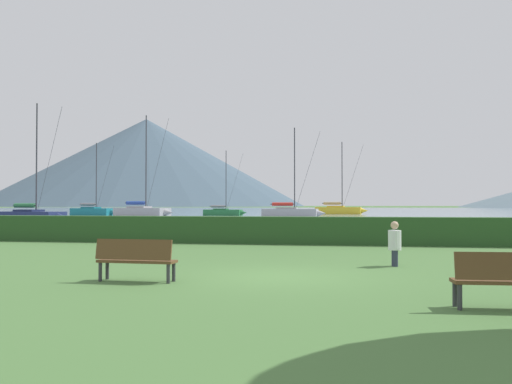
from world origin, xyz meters
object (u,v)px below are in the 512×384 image
object	(u,v)px
sailboat_slip_1	(143,211)
park_bench_under_tree	(502,277)
sailboat_slip_9	(291,212)
sailboat_slip_6	(339,210)
person_seated_viewer	(395,242)
sailboat_slip_4	(33,216)
park_bench_near_path	(136,258)
sailboat_slip_2	(94,211)
sailboat_slip_8	(223,212)

from	to	relation	value
sailboat_slip_1	park_bench_under_tree	size ratio (longest dim) A/B	8.72
sailboat_slip_9	sailboat_slip_6	bearing A→B (deg)	80.82
sailboat_slip_6	person_seated_viewer	size ratio (longest dim) A/B	9.90
sailboat_slip_6	sailboat_slip_4	bearing A→B (deg)	-112.82
park_bench_near_path	sailboat_slip_6	bearing A→B (deg)	90.99
sailboat_slip_9	sailboat_slip_2	bearing A→B (deg)	170.43
sailboat_slip_2	sailboat_slip_4	size ratio (longest dim) A/B	0.99
sailboat_slip_2	park_bench_near_path	bearing A→B (deg)	-49.34
sailboat_slip_9	sailboat_slip_1	bearing A→B (deg)	-175.35
sailboat_slip_8	person_seated_viewer	bearing A→B (deg)	-67.97
park_bench_under_tree	person_seated_viewer	world-z (taller)	person_seated_viewer
person_seated_viewer	sailboat_slip_1	bearing A→B (deg)	110.48
sailboat_slip_1	sailboat_slip_6	bearing A→B (deg)	61.32
sailboat_slip_1	park_bench_under_tree	xyz separation A→B (m)	(30.58, -61.79, -0.24)
sailboat_slip_6	park_bench_near_path	world-z (taller)	sailboat_slip_6
sailboat_slip_6	sailboat_slip_8	world-z (taller)	sailboat_slip_6
sailboat_slip_6	park_bench_under_tree	world-z (taller)	sailboat_slip_6
sailboat_slip_4	park_bench_near_path	xyz separation A→B (m)	(24.63, -35.63, -0.11)
sailboat_slip_2	person_seated_viewer	bearing A→B (deg)	-43.83
sailboat_slip_4	sailboat_slip_9	bearing A→B (deg)	65.00
sailboat_slip_1	park_bench_near_path	xyz separation A→B (m)	(23.40, -59.71, -0.23)
sailboat_slip_2	sailboat_slip_8	distance (m)	19.60
sailboat_slip_1	sailboat_slip_2	size ratio (longest dim) A/B	1.25
sailboat_slip_1	sailboat_slip_8	world-z (taller)	sailboat_slip_1
sailboat_slip_6	sailboat_slip_2	bearing A→B (deg)	-147.86
sailboat_slip_8	park_bench_near_path	size ratio (longest dim) A/B	5.45
sailboat_slip_9	park_bench_near_path	world-z (taller)	sailboat_slip_9
sailboat_slip_8	sailboat_slip_9	xyz separation A→B (m)	(11.31, -9.99, 0.13)
sailboat_slip_6	sailboat_slip_9	world-z (taller)	sailboat_slip_6
park_bench_near_path	person_seated_viewer	size ratio (longest dim) A/B	1.43
sailboat_slip_4	sailboat_slip_6	size ratio (longest dim) A/B	0.89
sailboat_slip_1	sailboat_slip_4	distance (m)	24.11
sailboat_slip_2	park_bench_near_path	size ratio (longest dim) A/B	6.10
sailboat_slip_1	park_bench_under_tree	bearing A→B (deg)	-47.70
park_bench_near_path	park_bench_under_tree	bearing A→B (deg)	-13.91
sailboat_slip_4	park_bench_near_path	bearing A→B (deg)	-39.69
sailboat_slip_4	sailboat_slip_6	distance (m)	56.40
sailboat_slip_4	park_bench_under_tree	distance (m)	49.33
sailboat_slip_4	sailboat_slip_6	world-z (taller)	sailboat_slip_6
park_bench_near_path	person_seated_viewer	world-z (taller)	person_seated_viewer
sailboat_slip_1	sailboat_slip_2	xyz separation A→B (m)	(-10.71, 7.41, -0.09)
sailboat_slip_2	sailboat_slip_8	bearing A→B (deg)	22.98
park_bench_near_path	park_bench_under_tree	distance (m)	7.47
sailboat_slip_2	sailboat_slip_8	size ratio (longest dim) A/B	1.12
park_bench_near_path	sailboat_slip_1	bearing A→B (deg)	113.70
sailboat_slip_4	park_bench_near_path	world-z (taller)	sailboat_slip_4
park_bench_under_tree	person_seated_viewer	xyz separation A→B (m)	(-1.29, 6.29, 0.16)
sailboat_slip_2	park_bench_under_tree	xyz separation A→B (m)	(41.29, -69.20, -0.14)
sailboat_slip_4	sailboat_slip_6	bearing A→B (deg)	77.53
park_bench_under_tree	person_seated_viewer	bearing A→B (deg)	97.79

